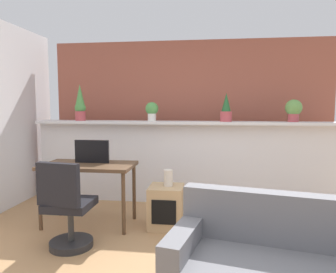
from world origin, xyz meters
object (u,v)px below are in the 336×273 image
Objects in this scene: vase_on_shelf at (168,178)px; potted_plant_3 at (294,109)px; potted_plant_0 at (80,104)px; potted_plant_1 at (152,110)px; potted_plant_2 at (226,109)px; desk at (89,171)px; side_cube_shelf at (166,207)px; tv_monitor at (92,151)px; office_chair at (67,212)px.

potted_plant_3 is at bearing 31.15° from vase_on_shelf.
potted_plant_0 is at bearing 147.25° from vase_on_shelf.
potted_plant_1 is at bearing 2.25° from potted_plant_0.
desk is at bearing -149.13° from potted_plant_2.
potted_plant_0 is at bearing -179.75° from potted_plant_2.
side_cube_shelf is (-1.67, -1.02, -1.15)m from potted_plant_3.
desk is 0.24m from tv_monitor.
vase_on_shelf is at bearing -32.75° from potted_plant_0.
potted_plant_0 is at bearing 119.79° from tv_monitor.
potted_plant_3 is 0.63× the size of side_cube_shelf.
potted_plant_0 is 2.18m from potted_plant_2.
potted_plant_2 reaches higher than tv_monitor.
vase_on_shelf is at bearing -148.85° from potted_plant_3.
potted_plant_3 is (3.11, 0.05, -0.08)m from potted_plant_0.
office_chair is at bearing -141.62° from vase_on_shelf.
potted_plant_0 reaches higher than vase_on_shelf.
potted_plant_0 is at bearing -177.75° from potted_plant_1.
side_cube_shelf is (0.35, -1.01, -1.13)m from potted_plant_1.
side_cube_shelf is at bearing -132.40° from vase_on_shelf.
tv_monitor is 0.47× the size of office_chair.
potted_plant_3 is at bearing 0.10° from potted_plant_1.
desk is (-2.61, -1.04, -0.73)m from potted_plant_3.
side_cube_shelf is at bearing -70.76° from potted_plant_1.
potted_plant_2 is at bearing 29.07° from tv_monitor.
potted_plant_3 is 2.26m from side_cube_shelf.
vase_on_shelf is at bearing 47.60° from side_cube_shelf.
potted_plant_2 is 1.44m from vase_on_shelf.
desk is 2.20× the size of side_cube_shelf.
office_chair reaches higher than vase_on_shelf.
office_chair is 1.20m from vase_on_shelf.
tv_monitor is at bearing 177.93° from vase_on_shelf.
potted_plant_3 is 2.81m from tv_monitor.
potted_plant_0 is 3.12m from potted_plant_3.
potted_plant_0 is at bearing 116.94° from desk.
office_chair is at bearing -134.06° from potted_plant_2.
potted_plant_3 is 2.08m from vase_on_shelf.
potted_plant_2 is 1.30× the size of potted_plant_3.
potted_plant_1 is 2.02m from potted_plant_3.
potted_plant_3 reaches higher than desk.
potted_plant_3 reaches higher than side_cube_shelf.
potted_plant_2 is (2.18, 0.01, -0.07)m from potted_plant_0.
potted_plant_0 reaches higher than desk.
side_cube_shelf is (-0.73, -0.98, -1.16)m from potted_plant_2.
potted_plant_1 is 0.56× the size of side_cube_shelf.
side_cube_shelf is at bearing 38.11° from office_chair.
potted_plant_3 is (2.02, 0.00, 0.02)m from potted_plant_1.
potted_plant_3 is 0.35× the size of office_chair.
tv_monitor is 0.85× the size of side_cube_shelf.
potted_plant_1 is at bearing 109.24° from side_cube_shelf.
potted_plant_0 reaches higher than potted_plant_1.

